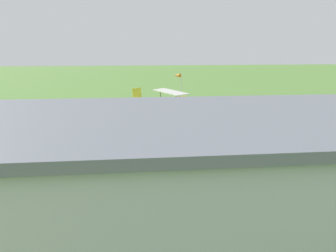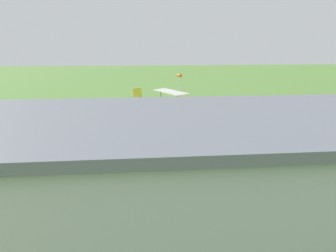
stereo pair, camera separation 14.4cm
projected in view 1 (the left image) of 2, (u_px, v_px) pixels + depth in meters
name	position (u px, v px, depth m)	size (l,w,h in m)	color
ground_plane	(101.00, 129.00, 59.85)	(400.00, 400.00, 0.00)	#568438
hangar	(217.00, 199.00, 20.71)	(25.09, 14.93, 7.15)	silver
biplane	(163.00, 101.00, 61.13)	(7.83, 8.66, 3.58)	yellow
truck_box_grey	(311.00, 159.00, 36.54)	(2.66, 7.76, 3.15)	gray
person_near_hangar_door	(20.00, 192.00, 31.17)	(0.42, 0.42, 1.69)	orange
person_walking_on_apron	(83.00, 178.00, 34.78)	(0.44, 0.44, 1.61)	#33723F
person_by_parked_cars	(63.00, 181.00, 33.63)	(0.45, 0.45, 1.78)	orange
person_watching_takeoff	(120.00, 174.00, 35.69)	(0.44, 0.44, 1.69)	#3F3F47
windsock	(178.00, 78.00, 79.78)	(1.39, 1.40, 5.58)	silver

